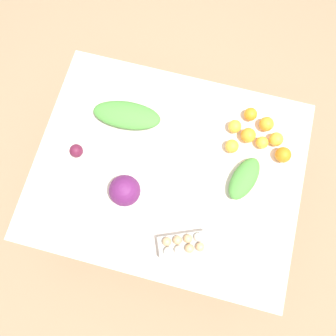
{
  "coord_description": "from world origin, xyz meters",
  "views": [
    {
      "loc": [
        -0.11,
        0.41,
        2.34
      ],
      "look_at": [
        0.0,
        0.0,
        0.74
      ],
      "focal_mm": 35.0,
      "sensor_mm": 36.0,
      "label": 1
    }
  ],
  "objects_px": {
    "egg_carton": "(183,244)",
    "orange_4": "(276,139)",
    "greens_bunch_dandelion": "(127,115)",
    "beet_root": "(76,151)",
    "orange_0": "(250,114)",
    "orange_2": "(248,135)",
    "orange_6": "(235,126)",
    "cabbage_purple": "(125,191)",
    "orange_5": "(283,155)",
    "orange_7": "(232,146)",
    "orange_3": "(266,124)",
    "greens_bunch_scallion": "(244,178)",
    "orange_1": "(262,143)"
  },
  "relations": [
    {
      "from": "orange_2",
      "to": "orange_6",
      "type": "relative_size",
      "value": 1.12
    },
    {
      "from": "orange_4",
      "to": "orange_0",
      "type": "bearing_deg",
      "value": -34.22
    },
    {
      "from": "greens_bunch_scallion",
      "to": "orange_3",
      "type": "xyz_separation_m",
      "value": [
        -0.06,
        -0.32,
        0.0
      ]
    },
    {
      "from": "orange_0",
      "to": "orange_7",
      "type": "distance_m",
      "value": 0.21
    },
    {
      "from": "orange_2",
      "to": "orange_4",
      "type": "relative_size",
      "value": 1.08
    },
    {
      "from": "orange_3",
      "to": "orange_6",
      "type": "distance_m",
      "value": 0.17
    },
    {
      "from": "egg_carton",
      "to": "orange_5",
      "type": "bearing_deg",
      "value": 32.87
    },
    {
      "from": "egg_carton",
      "to": "greens_bunch_scallion",
      "type": "distance_m",
      "value": 0.45
    },
    {
      "from": "egg_carton",
      "to": "orange_4",
      "type": "height_order",
      "value": "egg_carton"
    },
    {
      "from": "cabbage_purple",
      "to": "orange_0",
      "type": "relative_size",
      "value": 2.2
    },
    {
      "from": "orange_2",
      "to": "orange_5",
      "type": "distance_m",
      "value": 0.2
    },
    {
      "from": "egg_carton",
      "to": "orange_0",
      "type": "bearing_deg",
      "value": 53.52
    },
    {
      "from": "greens_bunch_dandelion",
      "to": "beet_root",
      "type": "bearing_deg",
      "value": 52.27
    },
    {
      "from": "orange_5",
      "to": "orange_7",
      "type": "bearing_deg",
      "value": 4.05
    },
    {
      "from": "greens_bunch_scallion",
      "to": "orange_7",
      "type": "bearing_deg",
      "value": -58.14
    },
    {
      "from": "orange_0",
      "to": "orange_5",
      "type": "distance_m",
      "value": 0.27
    },
    {
      "from": "cabbage_purple",
      "to": "beet_root",
      "type": "bearing_deg",
      "value": -24.96
    },
    {
      "from": "cabbage_purple",
      "to": "orange_1",
      "type": "distance_m",
      "value": 0.74
    },
    {
      "from": "orange_0",
      "to": "beet_root",
      "type": "bearing_deg",
      "value": 27.16
    },
    {
      "from": "orange_0",
      "to": "cabbage_purple",
      "type": "bearing_deg",
      "value": 47.54
    },
    {
      "from": "orange_7",
      "to": "greens_bunch_dandelion",
      "type": "bearing_deg",
      "value": -2.93
    },
    {
      "from": "orange_1",
      "to": "orange_3",
      "type": "height_order",
      "value": "orange_3"
    },
    {
      "from": "cabbage_purple",
      "to": "orange_4",
      "type": "height_order",
      "value": "cabbage_purple"
    },
    {
      "from": "egg_carton",
      "to": "orange_6",
      "type": "height_order",
      "value": "egg_carton"
    },
    {
      "from": "orange_4",
      "to": "orange_3",
      "type": "bearing_deg",
      "value": -47.57
    },
    {
      "from": "greens_bunch_dandelion",
      "to": "beet_root",
      "type": "xyz_separation_m",
      "value": [
        0.2,
        0.25,
        -0.0
      ]
    },
    {
      "from": "cabbage_purple",
      "to": "orange_5",
      "type": "relative_size",
      "value": 1.9
    },
    {
      "from": "orange_0",
      "to": "orange_6",
      "type": "bearing_deg",
      "value": 52.97
    },
    {
      "from": "egg_carton",
      "to": "greens_bunch_dandelion",
      "type": "height_order",
      "value": "egg_carton"
    },
    {
      "from": "egg_carton",
      "to": "greens_bunch_dandelion",
      "type": "xyz_separation_m",
      "value": [
        0.45,
        -0.57,
        -0.0
      ]
    },
    {
      "from": "orange_6",
      "to": "orange_3",
      "type": "bearing_deg",
      "value": -161.2
    },
    {
      "from": "orange_4",
      "to": "orange_1",
      "type": "bearing_deg",
      "value": 27.73
    },
    {
      "from": "orange_3",
      "to": "orange_5",
      "type": "height_order",
      "value": "orange_5"
    },
    {
      "from": "egg_carton",
      "to": "orange_4",
      "type": "xyz_separation_m",
      "value": [
        -0.34,
        -0.63,
        -0.01
      ]
    },
    {
      "from": "orange_2",
      "to": "greens_bunch_dandelion",
      "type": "bearing_deg",
      "value": 4.41
    },
    {
      "from": "orange_2",
      "to": "orange_7",
      "type": "relative_size",
      "value": 1.11
    },
    {
      "from": "orange_5",
      "to": "orange_6",
      "type": "xyz_separation_m",
      "value": [
        0.27,
        -0.09,
        -0.01
      ]
    },
    {
      "from": "cabbage_purple",
      "to": "orange_3",
      "type": "xyz_separation_m",
      "value": [
        -0.61,
        -0.53,
        -0.04
      ]
    },
    {
      "from": "greens_bunch_dandelion",
      "to": "orange_6",
      "type": "height_order",
      "value": "greens_bunch_dandelion"
    },
    {
      "from": "beet_root",
      "to": "orange_6",
      "type": "height_order",
      "value": "same"
    },
    {
      "from": "orange_0",
      "to": "orange_6",
      "type": "xyz_separation_m",
      "value": [
        0.07,
        0.09,
        0.0
      ]
    },
    {
      "from": "orange_4",
      "to": "orange_5",
      "type": "relative_size",
      "value": 0.9
    },
    {
      "from": "greens_bunch_scallion",
      "to": "greens_bunch_dandelion",
      "type": "height_order",
      "value": "same"
    },
    {
      "from": "cabbage_purple",
      "to": "greens_bunch_dandelion",
      "type": "distance_m",
      "value": 0.41
    },
    {
      "from": "orange_5",
      "to": "greens_bunch_dandelion",
      "type": "bearing_deg",
      "value": -0.74
    },
    {
      "from": "orange_3",
      "to": "orange_5",
      "type": "distance_m",
      "value": 0.18
    },
    {
      "from": "orange_3",
      "to": "orange_7",
      "type": "bearing_deg",
      "value": 47.63
    },
    {
      "from": "orange_3",
      "to": "orange_4",
      "type": "distance_m",
      "value": 0.09
    },
    {
      "from": "orange_6",
      "to": "orange_5",
      "type": "bearing_deg",
      "value": 161.03
    },
    {
      "from": "orange_5",
      "to": "orange_4",
      "type": "bearing_deg",
      "value": -58.11
    }
  ]
}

